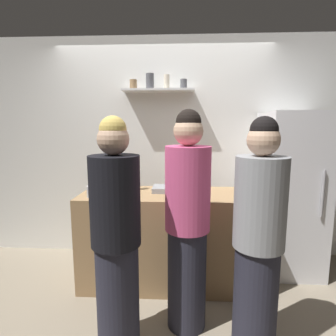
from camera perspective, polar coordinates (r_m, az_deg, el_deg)
ground_plane at (r=2.62m, az=-2.88°, el=-28.28°), size 5.28×5.28×0.00m
back_wall_assembly at (r=3.35m, az=-0.89°, el=4.06°), size 4.80×0.32×2.60m
refrigerator at (r=3.23m, az=24.08°, el=-4.84°), size 0.61×0.67×1.72m
counter at (r=2.84m, az=-0.00°, el=-14.34°), size 1.70×0.64×0.93m
baking_pan at (r=2.77m, az=0.35°, el=-4.37°), size 0.34×0.24×0.05m
utensil_holder at (r=2.64m, az=-15.31°, el=-4.68°), size 0.11×0.11×0.22m
wine_bottle_pale_glass at (r=2.58m, az=15.61°, el=-3.45°), size 0.08×0.08×0.31m
wine_bottle_amber_glass at (r=2.88m, az=15.77°, el=-2.24°), size 0.07×0.07×0.33m
wine_bottle_dark_glass at (r=2.95m, az=-8.72°, el=-1.88°), size 0.08×0.08×0.31m
wine_bottle_green_glass at (r=2.89m, az=-13.18°, el=-2.14°), size 0.07×0.07×0.31m
water_bottle_plastic at (r=2.83m, az=-7.18°, el=-2.22°), size 0.08×0.08×0.27m
person_pink_top at (r=2.13m, az=4.05°, el=-11.50°), size 0.34×0.34×1.70m
person_blonde at (r=1.97m, az=-10.71°, el=-14.27°), size 0.34×0.34×1.64m
person_grey_hoodie at (r=2.00m, az=18.23°, el=-14.26°), size 0.34×0.34×1.64m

